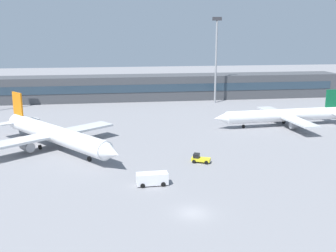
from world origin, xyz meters
TOP-DOWN VIEW (x-y plane):
  - ground_plane at (0.00, 40.00)m, footprint 400.00×400.00m
  - terminal_building at (0.00, 96.56)m, footprint 153.45×12.13m
  - airplane_near at (-22.95, 34.74)m, footprint 29.71×35.82m
  - airplane_mid at (34.41, 48.08)m, footprint 38.28×26.73m
  - baggage_tug_yellow at (5.81, 21.31)m, footprint 3.90×2.91m
  - service_van_white at (-4.53, 11.15)m, footprint 5.26×2.45m
  - floodlight_tower_west at (26.07, 85.87)m, footprint 3.20×0.80m

SIDE VIEW (x-z plane):
  - ground_plane at x=0.00m, z-range 0.00..0.00m
  - baggage_tug_yellow at x=5.81m, z-range -0.08..1.67m
  - service_van_white at x=-4.53m, z-range 0.07..2.15m
  - airplane_mid at x=34.41m, z-range -1.84..7.61m
  - airplane_near at x=-22.95m, z-range -2.07..8.55m
  - terminal_building at x=0.00m, z-range 0.00..9.00m
  - floodlight_tower_west at x=26.07m, z-range 2.08..31.82m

